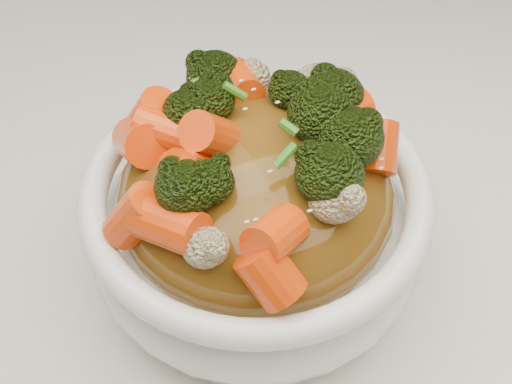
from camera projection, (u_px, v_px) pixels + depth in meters
name	position (u px, v px, depth m)	size (l,w,h in m)	color
tablecloth	(207.00, 263.00, 0.53)	(1.20, 0.80, 0.04)	silver
bowl	(256.00, 225.00, 0.48)	(0.22, 0.22, 0.09)	white
sauce_base	(256.00, 195.00, 0.45)	(0.18, 0.18, 0.10)	brown
carrots	(256.00, 122.00, 0.40)	(0.18, 0.18, 0.05)	#FE4808
broccoli	(256.00, 123.00, 0.40)	(0.18, 0.18, 0.05)	black
cauliflower	(256.00, 126.00, 0.41)	(0.18, 0.18, 0.04)	beige
scallions	(256.00, 120.00, 0.40)	(0.13, 0.13, 0.02)	#35781B
sesame_seeds	(256.00, 120.00, 0.40)	(0.16, 0.16, 0.01)	beige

